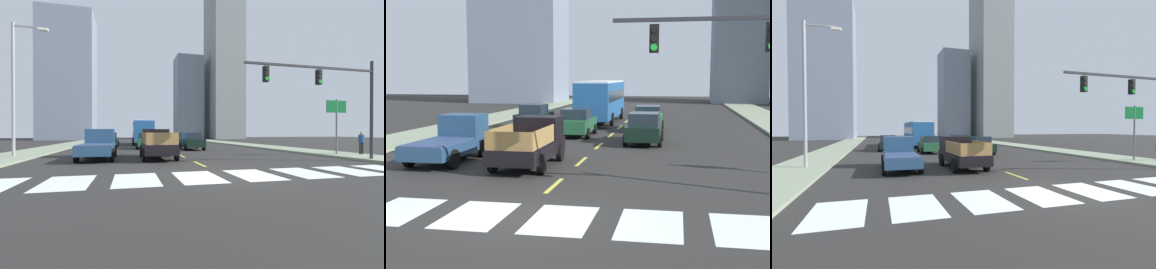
% 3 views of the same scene
% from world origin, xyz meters
% --- Properties ---
extents(ground_plane, '(160.00, 160.00, 0.00)m').
position_xyz_m(ground_plane, '(0.00, 0.00, 0.00)').
color(ground_plane, '#2B2928').
extents(sidewalk_left, '(3.50, 110.00, 0.15)m').
position_xyz_m(sidewalk_left, '(-11.56, 18.00, 0.07)').
color(sidewalk_left, gray).
rests_on(sidewalk_left, ground).
extents(crosswalk_stripe_2, '(1.63, 2.81, 0.01)m').
position_xyz_m(crosswalk_stripe_2, '(-3.49, 0.00, 0.00)').
color(crosswalk_stripe_2, white).
rests_on(crosswalk_stripe_2, ground).
extents(crosswalk_stripe_3, '(1.63, 2.81, 0.01)m').
position_xyz_m(crosswalk_stripe_3, '(-1.16, 0.00, 0.00)').
color(crosswalk_stripe_3, white).
rests_on(crosswalk_stripe_3, ground).
extents(crosswalk_stripe_4, '(1.63, 2.81, 0.01)m').
position_xyz_m(crosswalk_stripe_4, '(1.16, 0.00, 0.00)').
color(crosswalk_stripe_4, white).
rests_on(crosswalk_stripe_4, ground).
extents(crosswalk_stripe_5, '(1.63, 2.81, 0.01)m').
position_xyz_m(crosswalk_stripe_5, '(3.49, 0.00, 0.00)').
color(crosswalk_stripe_5, white).
rests_on(crosswalk_stripe_5, ground).
extents(crosswalk_stripe_6, '(1.63, 2.81, 0.01)m').
position_xyz_m(crosswalk_stripe_6, '(5.82, 0.00, 0.00)').
color(crosswalk_stripe_6, white).
rests_on(crosswalk_stripe_6, ground).
extents(lane_dash_0, '(0.16, 2.40, 0.01)m').
position_xyz_m(lane_dash_0, '(0.00, 4.00, 0.00)').
color(lane_dash_0, '#D7D142').
rests_on(lane_dash_0, ground).
extents(lane_dash_1, '(0.16, 2.40, 0.01)m').
position_xyz_m(lane_dash_1, '(0.00, 9.00, 0.00)').
color(lane_dash_1, '#D7D142').
rests_on(lane_dash_1, ground).
extents(lane_dash_2, '(0.16, 2.40, 0.01)m').
position_xyz_m(lane_dash_2, '(0.00, 14.00, 0.00)').
color(lane_dash_2, '#D7D142').
rests_on(lane_dash_2, ground).
extents(lane_dash_3, '(0.16, 2.40, 0.01)m').
position_xyz_m(lane_dash_3, '(0.00, 19.00, 0.00)').
color(lane_dash_3, '#D7D142').
rests_on(lane_dash_3, ground).
extents(lane_dash_4, '(0.16, 2.40, 0.01)m').
position_xyz_m(lane_dash_4, '(0.00, 24.00, 0.00)').
color(lane_dash_4, '#D7D142').
rests_on(lane_dash_4, ground).
extents(lane_dash_5, '(0.16, 2.40, 0.01)m').
position_xyz_m(lane_dash_5, '(0.00, 29.00, 0.00)').
color(lane_dash_5, '#D7D142').
rests_on(lane_dash_5, ground).
extents(lane_dash_6, '(0.16, 2.40, 0.01)m').
position_xyz_m(lane_dash_6, '(0.00, 34.00, 0.00)').
color(lane_dash_6, '#D7D142').
rests_on(lane_dash_6, ground).
extents(lane_dash_7, '(0.16, 2.40, 0.01)m').
position_xyz_m(lane_dash_7, '(0.00, 39.00, 0.00)').
color(lane_dash_7, '#D7D142').
rests_on(lane_dash_7, ground).
extents(pickup_stakebed, '(2.18, 5.20, 1.96)m').
position_xyz_m(pickup_stakebed, '(-1.92, 7.82, 0.94)').
color(pickup_stakebed, black).
rests_on(pickup_stakebed, ground).
extents(pickup_dark, '(2.18, 5.20, 1.96)m').
position_xyz_m(pickup_dark, '(-5.70, 8.29, 0.92)').
color(pickup_dark, navy).
rests_on(pickup_dark, ground).
extents(city_bus, '(2.72, 10.80, 3.32)m').
position_xyz_m(city_bus, '(-1.93, 27.75, 1.95)').
color(city_bus, '#215592').
rests_on(city_bus, ground).
extents(sedan_mid, '(2.02, 4.40, 1.72)m').
position_xyz_m(sedan_mid, '(2.13, 21.96, 0.86)').
color(sedan_mid, '#115A26').
rests_on(sedan_mid, ground).
extents(sedan_far, '(2.02, 4.40, 1.72)m').
position_xyz_m(sedan_far, '(2.31, 15.43, 0.86)').
color(sedan_far, black).
rests_on(sedan_far, ground).
extents(sedan_near_left, '(2.02, 4.40, 1.72)m').
position_xyz_m(sedan_near_left, '(-5.97, 22.34, 0.86)').
color(sedan_near_left, black).
rests_on(sedan_near_left, ground).
extents(sedan_near_right, '(2.02, 4.40, 1.72)m').
position_xyz_m(sedan_near_right, '(-2.04, 18.23, 0.86)').
color(sedan_near_right, '#225834').
rests_on(sedan_near_right, ground).
extents(block_mid_right, '(7.03, 7.34, 22.31)m').
position_xyz_m(block_mid_right, '(12.07, 59.75, 11.16)').
color(block_mid_right, gray).
rests_on(block_mid_right, ground).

